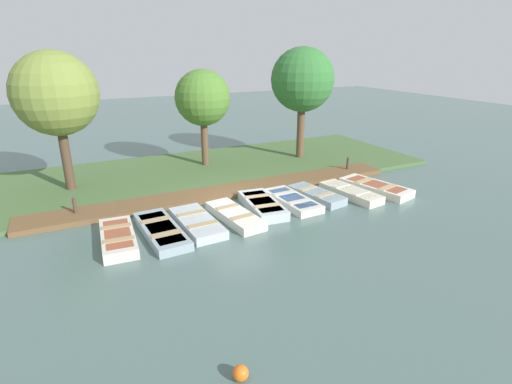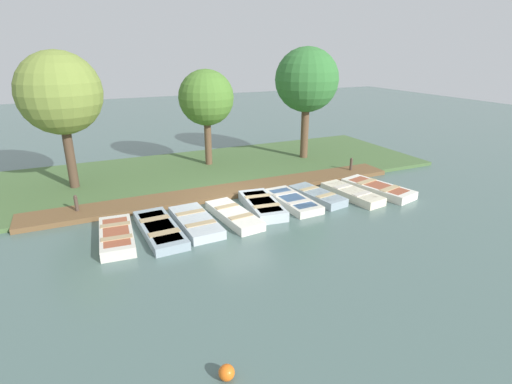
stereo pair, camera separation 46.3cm
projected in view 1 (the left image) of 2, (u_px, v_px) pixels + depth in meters
ground_plane at (239, 205)px, 16.66m from camera, size 80.00×80.00×0.00m
shore_bank at (200, 172)px, 20.83m from camera, size 8.00×24.00×0.17m
dock_walkway at (226, 192)px, 17.88m from camera, size 1.56×16.82×0.20m
rowboat_0 at (118, 238)px, 13.38m from camera, size 2.94×1.28×0.39m
rowboat_1 at (161, 230)px, 13.98m from camera, size 3.48×1.32×0.33m
rowboat_2 at (197, 223)px, 14.57m from camera, size 3.05×1.32×0.35m
rowboat_3 at (235, 215)px, 15.20m from camera, size 3.12×1.34×0.35m
rowboat_4 at (262, 205)px, 16.11m from camera, size 3.04×1.49×0.41m
rowboat_5 at (292, 200)px, 16.70m from camera, size 3.02×1.30×0.33m
rowboat_6 at (316, 195)px, 17.29m from camera, size 2.84×1.45×0.37m
rowboat_7 at (350, 193)px, 17.54m from camera, size 3.09×1.39×0.37m
rowboat_8 at (375, 187)px, 18.19m from camera, size 3.45×1.97×0.38m
mooring_post_near at (75, 207)px, 15.28m from camera, size 0.14×0.14×0.85m
mooring_post_far at (348, 165)px, 20.77m from camera, size 0.14×0.14×0.85m
buoy at (241, 373)px, 7.87m from camera, size 0.33×0.33×0.33m
park_tree_far_left at (56, 94)px, 16.62m from camera, size 3.51×3.51×6.14m
park_tree_left at (203, 99)px, 20.58m from camera, size 2.87×2.87×5.18m
park_tree_center at (303, 80)px, 21.83m from camera, size 3.48×3.48×6.27m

